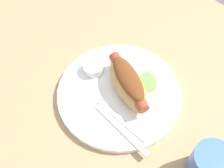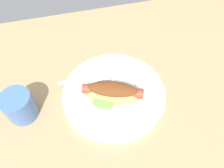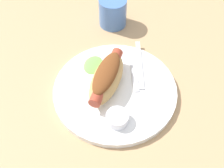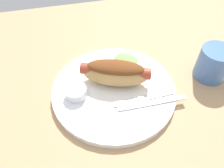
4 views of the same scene
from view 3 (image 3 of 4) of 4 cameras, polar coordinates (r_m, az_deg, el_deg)
ground_plane at (r=70.04cm, az=-1.03°, el=-3.36°), size 120.00×90.00×1.80cm
plate at (r=69.77cm, az=0.56°, el=-1.26°), size 30.68×30.68×1.60cm
hot_dog at (r=67.10cm, az=-1.58°, el=1.46°), size 17.48×12.09×6.22cm
sauce_ramekin at (r=63.00cm, az=1.03°, el=-6.98°), size 5.16×5.16×2.32cm
fork at (r=74.08cm, az=5.64°, el=3.88°), size 16.74×1.53×0.40cm
knife at (r=73.10cm, az=4.31°, el=3.13°), size 15.04×1.97×0.36cm
drinking_cup at (r=85.86cm, az=0.12°, el=14.48°), size 8.22×8.22×8.61cm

